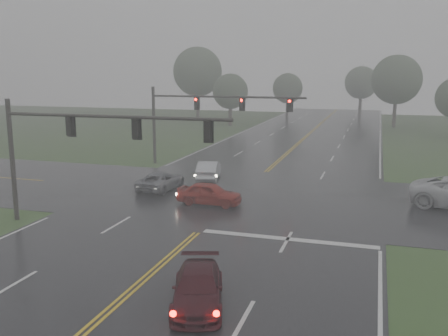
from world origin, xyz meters
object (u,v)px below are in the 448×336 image
(car_grey, at_px, (161,190))
(signal_gantry_far, at_px, (199,110))
(sedan_red, at_px, (209,205))
(sedan_maroon, at_px, (198,305))
(signal_gantry_near, at_px, (73,138))
(sedan_silver, at_px, (209,179))

(car_grey, distance_m, signal_gantry_far, 10.19)
(sedan_red, distance_m, car_grey, 5.17)
(sedan_maroon, bearing_deg, signal_gantry_near, 126.46)
(sedan_maroon, relative_size, signal_gantry_far, 0.32)
(sedan_silver, height_order, signal_gantry_far, signal_gantry_far)
(sedan_maroon, bearing_deg, signal_gantry_far, 92.41)
(sedan_maroon, xyz_separation_m, sedan_red, (-3.88, 12.66, 0.00))
(sedan_red, bearing_deg, sedan_maroon, -161.30)
(sedan_silver, distance_m, signal_gantry_far, 7.28)
(sedan_silver, bearing_deg, signal_gantry_far, -75.43)
(sedan_silver, distance_m, car_grey, 4.56)
(signal_gantry_far, bearing_deg, sedan_red, -67.45)
(sedan_silver, distance_m, signal_gantry_near, 13.91)
(car_grey, bearing_deg, sedan_silver, -113.38)
(sedan_maroon, distance_m, car_grey, 17.47)
(sedan_silver, bearing_deg, car_grey, 51.12)
(sedan_red, xyz_separation_m, car_grey, (-4.40, 2.71, 0.00))
(sedan_maroon, height_order, sedan_silver, sedan_silver)
(sedan_maroon, height_order, car_grey, sedan_maroon)
(signal_gantry_near, bearing_deg, sedan_maroon, -36.21)
(sedan_silver, bearing_deg, sedan_maroon, 95.41)
(sedan_silver, height_order, car_grey, sedan_silver)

